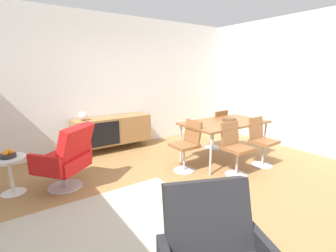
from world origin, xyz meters
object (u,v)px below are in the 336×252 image
at_px(sideboard, 113,130).
at_px(side_table_round, 10,171).
at_px(vase_cobalt, 83,116).
at_px(lounge_chair_red, 66,157).
at_px(dining_chair_near_window, 187,144).
at_px(dining_chair_back_right, 216,128).
at_px(dining_chair_front_left, 235,146).
at_px(dining_table, 224,124).
at_px(wooden_bowl_on_table, 229,120).
at_px(dining_chair_front_right, 261,140).
at_px(fruit_bowl, 8,155).

bearing_deg(sideboard, side_table_round, -153.01).
distance_m(vase_cobalt, lounge_chair_red, 1.43).
bearing_deg(dining_chair_near_window, dining_chair_back_right, 24.22).
bearing_deg(sideboard, dining_chair_front_left, -63.00).
distance_m(sideboard, side_table_round, 2.11).
distance_m(sideboard, vase_cobalt, 0.69).
bearing_deg(side_table_round, dining_chair_front_left, -23.45).
xyz_separation_m(dining_table, side_table_round, (-3.39, 0.76, -0.38)).
height_order(vase_cobalt, dining_chair_near_window, vase_cobalt).
bearing_deg(wooden_bowl_on_table, vase_cobalt, 141.77).
distance_m(dining_chair_back_right, lounge_chair_red, 3.07).
height_order(dining_table, dining_chair_front_right, dining_chair_front_right).
relative_size(dining_chair_near_window, lounge_chair_red, 0.90).
bearing_deg(dining_chair_front_left, dining_chair_front_right, -0.01).
xyz_separation_m(wooden_bowl_on_table, lounge_chair_red, (-2.82, 0.49, -0.30)).
relative_size(sideboard, lounge_chair_red, 1.69).
height_order(dining_table, wooden_bowl_on_table, wooden_bowl_on_table).
xyz_separation_m(sideboard, dining_chair_back_right, (1.86, -1.16, 0.03)).
distance_m(dining_chair_front_right, dining_chair_front_left, 0.70).
xyz_separation_m(dining_table, fruit_bowl, (-3.39, 0.76, -0.14)).
relative_size(dining_chair_near_window, fruit_bowl, 4.28).
distance_m(vase_cobalt, dining_chair_front_left, 2.89).
relative_size(dining_chair_front_right, fruit_bowl, 4.28).
bearing_deg(fruit_bowl, dining_table, -12.66).
xyz_separation_m(dining_chair_back_right, lounge_chair_red, (-3.07, -0.08, -0.00)).
relative_size(vase_cobalt, lounge_chair_red, 0.18).
relative_size(wooden_bowl_on_table, dining_chair_front_left, 0.30).
bearing_deg(dining_table, fruit_bowl, 167.34).
height_order(vase_cobalt, lounge_chair_red, lounge_chair_red).
xyz_separation_m(wooden_bowl_on_table, dining_chair_back_right, (0.25, 0.57, -0.30)).
height_order(dining_chair_near_window, side_table_round, dining_chair_near_window).
xyz_separation_m(dining_chair_front_right, dining_chair_front_left, (-0.70, 0.00, 0.00)).
height_order(sideboard, side_table_round, sideboard).
bearing_deg(dining_table, dining_chair_near_window, -180.00).
distance_m(vase_cobalt, side_table_round, 1.68).
relative_size(sideboard, dining_chair_front_right, 1.87).
distance_m(wooden_bowl_on_table, dining_chair_back_right, 0.69).
bearing_deg(side_table_round, sideboard, 26.99).
bearing_deg(sideboard, dining_chair_back_right, -31.90).
relative_size(dining_chair_near_window, dining_chair_front_left, 1.00).
distance_m(dining_chair_front_right, side_table_round, 3.97).
distance_m(lounge_chair_red, fruit_bowl, 0.74).
relative_size(side_table_round, fruit_bowl, 2.60).
relative_size(wooden_bowl_on_table, dining_chair_back_right, 0.30).
xyz_separation_m(dining_chair_near_window, fruit_bowl, (-2.50, 0.76, 0.09)).
distance_m(vase_cobalt, dining_chair_back_right, 2.73).
relative_size(wooden_bowl_on_table, dining_chair_front_right, 0.30).
bearing_deg(sideboard, dining_chair_front_right, -50.81).
bearing_deg(dining_chair_near_window, lounge_chair_red, 165.42).
bearing_deg(vase_cobalt, fruit_bowl, -143.47).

